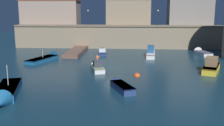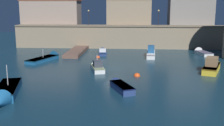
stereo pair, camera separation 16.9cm
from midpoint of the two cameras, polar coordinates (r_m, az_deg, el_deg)
ground_plane at (r=37.05m, az=0.32°, el=-1.00°), size 101.99×101.99×0.00m
quay_wall at (r=54.90m, az=1.62°, el=5.42°), size 40.59×3.20×4.43m
old_town_backdrop at (r=58.44m, az=2.17°, el=11.16°), size 39.23×5.46×9.02m
pier_dock at (r=49.18m, az=-7.08°, el=2.35°), size 2.50×10.94×0.70m
quay_lamp_0 at (r=55.22m, az=-4.71°, el=9.77°), size 0.32×0.32×2.92m
quay_lamp_1 at (r=54.79m, az=9.54°, el=9.66°), size 0.32×0.32×2.94m
moored_boat_0 at (r=44.00m, az=-12.77°, el=1.08°), size 4.07×7.52×2.32m
moored_boat_2 at (r=50.30m, az=17.76°, el=2.10°), size 2.62×5.19×1.53m
moored_boat_3 at (r=26.78m, az=-20.68°, el=-5.74°), size 3.62×7.45×3.17m
moored_boat_4 at (r=46.54m, az=8.07°, el=2.17°), size 1.78×7.39×2.04m
moored_boat_5 at (r=37.69m, az=19.89°, el=-0.53°), size 3.95×6.84×2.23m
moored_boat_6 at (r=35.69m, az=-2.99°, el=-0.75°), size 2.51×4.74×2.31m
moored_boat_7 at (r=48.57m, az=-1.81°, el=2.35°), size 1.82×5.61×1.38m
moored_boat_8 at (r=27.58m, az=1.71°, el=-4.62°), size 2.98×4.77×1.14m
mooring_buoy_0 at (r=44.50m, az=-2.78°, el=1.10°), size 0.65×0.65×0.65m
mooring_buoy_1 at (r=32.79m, az=5.24°, el=-2.69°), size 0.77×0.77×0.77m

